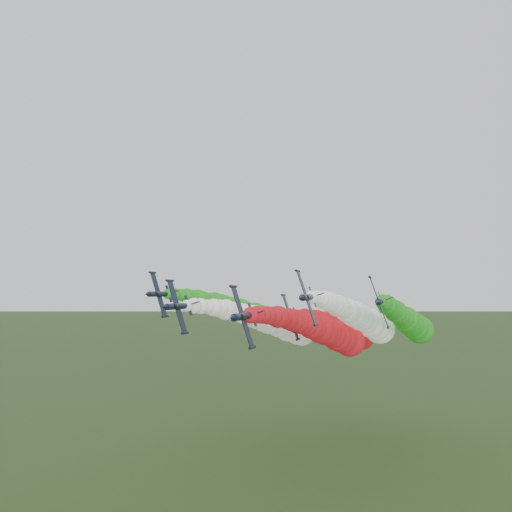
% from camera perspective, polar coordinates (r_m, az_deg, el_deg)
% --- Properties ---
extents(jet_lead, '(12.89, 71.76, 17.33)m').
position_cam_1_polar(jet_lead, '(114.33, 8.21, -8.68)').
color(jet_lead, black).
rests_on(jet_lead, ground).
extents(jet_inner_left, '(12.34, 71.22, 16.78)m').
position_cam_1_polar(jet_inner_left, '(123.31, 2.26, -7.79)').
color(jet_inner_left, black).
rests_on(jet_inner_left, ground).
extents(jet_inner_right, '(13.01, 71.89, 17.45)m').
position_cam_1_polar(jet_inner_right, '(124.26, 12.20, -7.13)').
color(jet_inner_right, black).
rests_on(jet_inner_right, ground).
extents(jet_outer_left, '(12.72, 71.59, 17.16)m').
position_cam_1_polar(jet_outer_left, '(138.65, -0.24, -6.69)').
color(jet_outer_left, black).
rests_on(jet_outer_left, ground).
extents(jet_outer_right, '(12.87, 71.74, 17.31)m').
position_cam_1_polar(jet_outer_right, '(133.44, 17.01, -7.15)').
color(jet_outer_right, black).
rests_on(jet_outer_right, ground).
extents(jet_trail, '(12.84, 71.72, 17.28)m').
position_cam_1_polar(jet_trail, '(141.19, 10.13, -8.33)').
color(jet_trail, black).
rests_on(jet_trail, ground).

